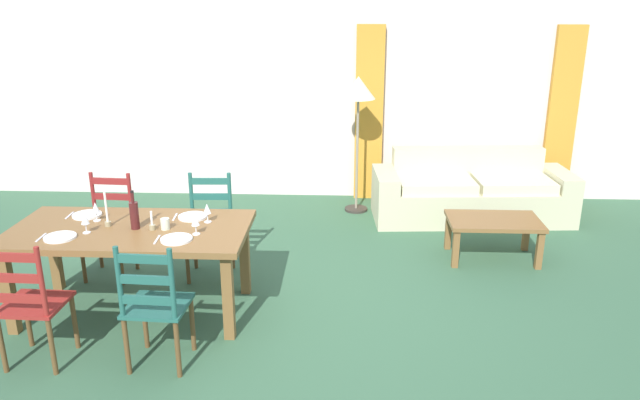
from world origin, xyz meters
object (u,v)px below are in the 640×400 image
object	(u,v)px
dining_table	(131,237)
dining_chair_near_left	(30,304)
couch	(470,194)
wine_glass_near_left	(85,220)
standing_lamp	(358,96)
coffee_table	(494,225)
dining_chair_far_left	(109,226)
coffee_cup_primary	(165,224)
wine_glass_far_left	(95,208)
wine_glass_far_right	(207,209)
dining_chair_far_right	(210,226)
wine_bottle	(134,215)
wine_glass_near_right	(195,221)
dining_chair_near_right	(155,306)

from	to	relation	value
dining_table	dining_chair_near_left	distance (m)	0.93
dining_table	couch	xyz separation A→B (m)	(3.20, 2.45, -0.37)
wine_glass_near_left	standing_lamp	world-z (taller)	standing_lamp
coffee_table	standing_lamp	size ratio (longest dim) A/B	0.55
dining_chair_near_left	couch	bearing A→B (deg)	41.56
dining_chair_far_left	coffee_cup_primary	xyz separation A→B (m)	(0.77, -0.74, 0.32)
wine_glass_far_left	standing_lamp	distance (m)	3.36
wine_glass_far_right	coffee_table	size ratio (longest dim) A/B	0.18
dining_chair_far_left	wine_glass_far_left	bearing A→B (deg)	-75.50
dining_chair_far_right	wine_bottle	size ratio (longest dim) A/B	3.04
wine_glass_near_right	coffee_cup_primary	world-z (taller)	wine_glass_near_right
wine_glass_far_right	couch	size ratio (longest dim) A/B	0.07
dining_chair_far_right	couch	size ratio (longest dim) A/B	0.41
dining_chair_near_right	coffee_table	bearing A→B (deg)	35.89
coffee_cup_primary	coffee_table	distance (m)	3.19
dining_table	coffee_cup_primary	world-z (taller)	coffee_cup_primary
coffee_cup_primary	couch	xyz separation A→B (m)	(2.90, 2.47, -0.50)
couch	wine_glass_far_right	bearing A→B (deg)	-138.48
wine_glass_far_left	dining_chair_near_right	bearing A→B (deg)	-50.91
dining_chair_near_left	wine_bottle	distance (m)	1.00
dining_table	coffee_cup_primary	bearing A→B (deg)	-4.90
dining_chair_far_left	wine_glass_near_right	bearing A→B (deg)	-38.99
wine_glass_far_right	coffee_cup_primary	distance (m)	0.35
wine_bottle	coffee_cup_primary	distance (m)	0.25
wine_glass_near_left	coffee_cup_primary	bearing A→B (deg)	10.21
dining_chair_far_left	dining_chair_near_left	bearing A→B (deg)	-89.35
wine_bottle	coffee_cup_primary	size ratio (longest dim) A/B	3.51
wine_glass_far_left	wine_glass_near_left	bearing A→B (deg)	-84.42
dining_chair_near_left	wine_glass_near_left	size ratio (longest dim) A/B	5.96
dining_chair_far_left	wine_glass_near_left	world-z (taller)	dining_chair_far_left
wine_glass_far_left	wine_glass_far_right	distance (m)	0.92
coffee_table	wine_glass_far_right	bearing A→B (deg)	-157.29
dining_chair_far_left	wine_glass_far_right	size ratio (longest dim) A/B	5.96
dining_table	standing_lamp	distance (m)	3.31
couch	standing_lamp	distance (m)	1.76
dining_chair_far_right	wine_glass_far_left	distance (m)	1.07
dining_table	wine_glass_far_right	size ratio (longest dim) A/B	11.80
dining_chair_far_right	wine_glass_near_left	distance (m)	1.23
wine_glass_near_right	couch	distance (m)	3.72
wine_glass_near_right	wine_glass_far_left	size ratio (longest dim) A/B	1.00
dining_chair_far_left	wine_bottle	world-z (taller)	wine_bottle
wine_glass_far_left	wine_glass_far_right	xyz separation A→B (m)	(0.92, 0.01, 0.00)
dining_chair_near_left	dining_chair_far_left	bearing A→B (deg)	90.65
dining_chair_near_right	couch	size ratio (longest dim) A/B	0.41
dining_chair_near_left	dining_chair_far_left	size ratio (longest dim) A/B	1.00
coffee_cup_primary	couch	world-z (taller)	coffee_cup_primary
coffee_cup_primary	wine_glass_near_right	bearing A→B (deg)	-19.96
dining_chair_far_left	wine_glass_near_right	size ratio (longest dim) A/B	5.96
dining_chair_near_left	wine_glass_near_right	bearing A→B (deg)	33.02
dining_chair_near_right	wine_bottle	distance (m)	0.92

